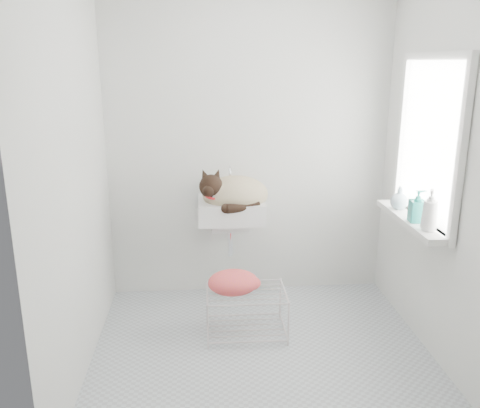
{
  "coord_description": "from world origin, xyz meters",
  "views": [
    {
      "loc": [
        -0.37,
        -2.88,
        1.84
      ],
      "look_at": [
        -0.11,
        0.5,
        0.88
      ],
      "focal_mm": 37.66,
      "sensor_mm": 36.0,
      "label": 1
    }
  ],
  "objects": [
    {
      "name": "back_wall",
      "position": [
        0.0,
        1.0,
        1.25
      ],
      "size": [
        2.2,
        0.02,
        2.5
      ],
      "primitive_type": "cube",
      "color": "silver",
      "rests_on": "ground"
    },
    {
      "name": "windowsill",
      "position": [
        1.01,
        0.2,
        0.83
      ],
      "size": [
        0.16,
        0.88,
        0.04
      ],
      "primitive_type": "cube",
      "color": "white",
      "rests_on": "right_wall"
    },
    {
      "name": "bottle_b",
      "position": [
        1.0,
        0.1,
        0.85
      ],
      "size": [
        0.1,
        0.1,
        0.21
      ],
      "primitive_type": "imported",
      "rotation": [
        0.0,
        0.0,
        1.48
      ],
      "color": "teal",
      "rests_on": "windowsill"
    },
    {
      "name": "faucet",
      "position": [
        -0.16,
        0.92,
        0.99
      ],
      "size": [
        0.18,
        0.12,
        0.18
      ],
      "primitive_type": null,
      "color": "silver",
      "rests_on": "sink"
    },
    {
      "name": "towel",
      "position": [
        -0.17,
        0.26,
        0.35
      ],
      "size": [
        0.36,
        0.27,
        0.14
      ],
      "primitive_type": "ellipsoid",
      "rotation": [
        0.0,
        0.0,
        0.05
      ],
      "color": "orange",
      "rests_on": "wire_rack"
    },
    {
      "name": "bottle_c",
      "position": [
        1.0,
        0.4,
        0.85
      ],
      "size": [
        0.15,
        0.15,
        0.16
      ],
      "primitive_type": "imported",
      "rotation": [
        0.0,
        0.0,
        2.86
      ],
      "color": "silver",
      "rests_on": "windowsill"
    },
    {
      "name": "floor",
      "position": [
        0.0,
        0.0,
        0.0
      ],
      "size": [
        2.2,
        2.0,
        0.02
      ],
      "primitive_type": "cube",
      "color": "#B4BDC2",
      "rests_on": "ground"
    },
    {
      "name": "bottle_a",
      "position": [
        1.0,
        -0.08,
        0.85
      ],
      "size": [
        0.11,
        0.11,
        0.22
      ],
      "primitive_type": "imported",
      "rotation": [
        0.0,
        0.0,
        2.76
      ],
      "color": "white",
      "rests_on": "windowsill"
    },
    {
      "name": "wire_rack",
      "position": [
        -0.08,
        0.27,
        0.15
      ],
      "size": [
        0.54,
        0.38,
        0.32
      ],
      "primitive_type": "cube",
      "rotation": [
        0.0,
        0.0,
        -0.01
      ],
      "color": "silver",
      "rests_on": "floor"
    },
    {
      "name": "right_wall",
      "position": [
        1.1,
        0.0,
        1.25
      ],
      "size": [
        0.02,
        2.0,
        2.5
      ],
      "primitive_type": "cube",
      "color": "silver",
      "rests_on": "ground"
    },
    {
      "name": "sink",
      "position": [
        -0.16,
        0.74,
        0.85
      ],
      "size": [
        0.49,
        0.42,
        0.19
      ],
      "primitive_type": "cube",
      "color": "white",
      "rests_on": "back_wall"
    },
    {
      "name": "window_frame",
      "position": [
        1.07,
        0.2,
        1.35
      ],
      "size": [
        0.04,
        0.9,
        1.1
      ],
      "primitive_type": "cube",
      "color": "white",
      "rests_on": "right_wall"
    },
    {
      "name": "left_wall",
      "position": [
        -1.1,
        0.0,
        1.25
      ],
      "size": [
        0.02,
        2.0,
        2.5
      ],
      "primitive_type": "cube",
      "color": "silver",
      "rests_on": "ground"
    },
    {
      "name": "cat",
      "position": [
        -0.15,
        0.72,
        0.89
      ],
      "size": [
        0.51,
        0.42,
        0.32
      ],
      "rotation": [
        0.0,
        0.0,
        0.04
      ],
      "color": "beige",
      "rests_on": "sink"
    },
    {
      "name": "window_glass",
      "position": [
        1.09,
        0.2,
        1.35
      ],
      "size": [
        0.01,
        0.8,
        1.0
      ],
      "primitive_type": "cube",
      "color": "white",
      "rests_on": "right_wall"
    }
  ]
}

